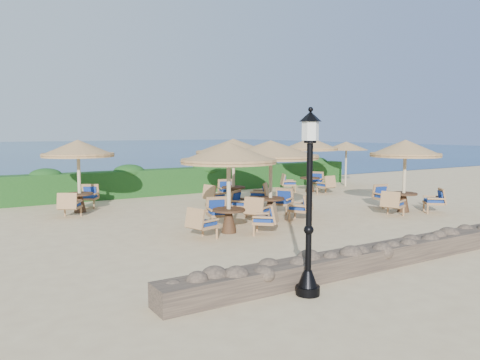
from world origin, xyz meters
TOP-DOWN VIEW (x-y plane):
  - ground at (0.00, 0.00)m, footprint 120.00×120.00m
  - sea at (0.00, 70.00)m, footprint 160.00×160.00m
  - hedge at (0.00, 7.20)m, footprint 18.00×0.90m
  - stone_wall at (0.00, -6.20)m, footprint 15.00×0.65m
  - lamp_post at (-4.80, -6.80)m, footprint 0.44×0.44m
  - extra_parasol at (7.80, 5.20)m, footprint 2.30×2.30m
  - cafe_set_0 at (-3.42, -1.56)m, footprint 2.85×2.85m
  - cafe_set_1 at (-1.06, -0.33)m, footprint 3.26×3.26m
  - cafe_set_2 at (3.83, -1.86)m, footprint 2.73×2.71m
  - cafe_set_3 at (-6.32, 4.27)m, footprint 2.59×2.77m
  - cafe_set_4 at (-0.52, 3.04)m, footprint 3.06×3.06m
  - cafe_set_5 at (4.62, 4.36)m, footprint 2.77×2.75m

SIDE VIEW (x-z plane):
  - ground at x=0.00m, z-range 0.00..0.00m
  - sea at x=0.00m, z-range 0.00..0.00m
  - stone_wall at x=0.00m, z-range 0.00..0.44m
  - hedge at x=0.00m, z-range 0.00..1.20m
  - lamp_post at x=-4.80m, z-range -0.10..3.21m
  - cafe_set_2 at x=3.83m, z-range 0.52..3.17m
  - cafe_set_5 at x=4.62m, z-range 0.55..3.20m
  - cafe_set_0 at x=-3.42m, z-range 0.59..3.24m
  - cafe_set_1 at x=-1.06m, z-range 0.60..3.25m
  - cafe_set_4 at x=-0.52m, z-range 0.64..3.29m
  - cafe_set_3 at x=-6.32m, z-range 0.64..3.29m
  - extra_parasol at x=7.80m, z-range 0.97..3.37m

